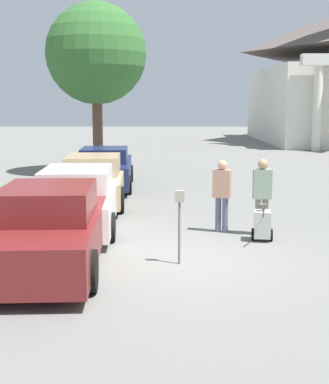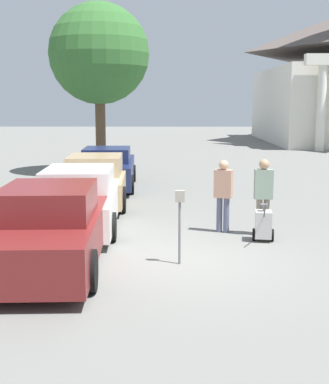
# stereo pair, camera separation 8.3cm
# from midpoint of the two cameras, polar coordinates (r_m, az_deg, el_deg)

# --- Properties ---
(ground_plane) EXTENTS (120.00, 120.00, 0.00)m
(ground_plane) POSITION_cam_midpoint_polar(r_m,az_deg,el_deg) (10.56, 1.00, -7.43)
(ground_plane) COLOR slate
(parked_car_maroon) EXTENTS (2.16, 5.11, 1.56)m
(parked_car_maroon) POSITION_cam_midpoint_polar(r_m,az_deg,el_deg) (10.38, -11.82, -3.81)
(parked_car_maroon) COLOR maroon
(parked_car_maroon) RESTS_ON ground_plane
(parked_car_white) EXTENTS (2.16, 5.36, 1.48)m
(parked_car_white) POSITION_cam_midpoint_polar(r_m,az_deg,el_deg) (13.60, -8.86, -0.74)
(parked_car_white) COLOR silver
(parked_car_white) RESTS_ON ground_plane
(parked_car_tan) EXTENTS (2.09, 4.90, 1.50)m
(parked_car_tan) POSITION_cam_midpoint_polar(r_m,az_deg,el_deg) (16.55, -7.17, 1.17)
(parked_car_tan) COLOR tan
(parked_car_tan) RESTS_ON ground_plane
(parked_car_navy) EXTENTS (2.14, 4.86, 1.47)m
(parked_car_navy) POSITION_cam_midpoint_polar(r_m,az_deg,el_deg) (19.62, -5.97, 2.46)
(parked_car_navy) COLOR #19234C
(parked_car_navy) RESTS_ON ground_plane
(parking_meter) EXTENTS (0.18, 0.09, 1.44)m
(parking_meter) POSITION_cam_midpoint_polar(r_m,az_deg,el_deg) (10.18, 1.87, -2.29)
(parking_meter) COLOR slate
(parking_meter) RESTS_ON ground_plane
(person_worker) EXTENTS (0.47, 0.35, 1.74)m
(person_worker) POSITION_cam_midpoint_polar(r_m,az_deg,el_deg) (12.77, 6.47, 0.07)
(person_worker) COLOR #515670
(person_worker) RESTS_ON ground_plane
(person_supervisor) EXTENTS (0.43, 0.24, 1.80)m
(person_supervisor) POSITION_cam_midpoint_polar(r_m,az_deg,el_deg) (12.60, 10.69, -0.00)
(person_supervisor) COLOR gray
(person_supervisor) RESTS_ON ground_plane
(equipment_cart) EXTENTS (0.50, 1.00, 1.00)m
(equipment_cart) POSITION_cam_midpoint_polar(r_m,az_deg,el_deg) (12.21, 10.70, -3.39)
(equipment_cart) COLOR #B2B2AD
(equipment_cart) RESTS_ON ground_plane
(church) EXTENTS (9.37, 17.13, 23.25)m
(church) POSITION_cam_midpoint_polar(r_m,az_deg,el_deg) (44.36, 17.23, 12.03)
(church) COLOR silver
(church) RESTS_ON ground_plane
(shade_tree) EXTENTS (4.30, 4.30, 7.30)m
(shade_tree) POSITION_cam_midpoint_polar(r_m,az_deg,el_deg) (23.72, -6.88, 14.38)
(shade_tree) COLOR brown
(shade_tree) RESTS_ON ground_plane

